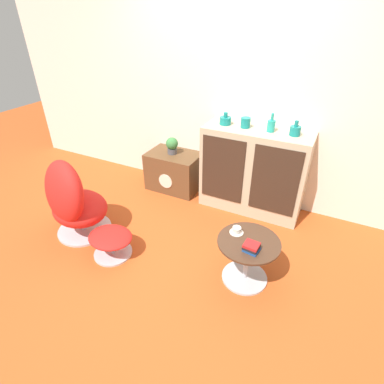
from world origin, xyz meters
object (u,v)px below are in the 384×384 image
(potted_plant, at_px, (172,145))
(teacup, at_px, (237,231))
(vase_rightmost, at_px, (295,130))
(book_stack, at_px, (251,247))
(vase_inner_left, at_px, (246,123))
(egg_chair, at_px, (73,201))
(vase_inner_right, at_px, (271,125))
(ottoman, at_px, (111,240))
(tv_console, at_px, (174,171))
(vase_leftmost, at_px, (225,120))
(sideboard, at_px, (253,171))
(coffee_table, at_px, (247,257))

(potted_plant, distance_m, teacup, 1.68)
(vase_rightmost, relative_size, book_stack, 1.13)
(vase_inner_left, relative_size, potted_plant, 0.51)
(egg_chair, height_order, vase_inner_right, vase_inner_right)
(vase_inner_left, bearing_deg, ottoman, -119.92)
(tv_console, bearing_deg, egg_chair, -108.77)
(vase_leftmost, bearing_deg, vase_inner_right, 0.00)
(sideboard, distance_m, vase_rightmost, 0.67)
(potted_plant, bearing_deg, tv_console, -1.51)
(sideboard, xyz_separation_m, potted_plant, (-1.09, -0.00, 0.12))
(vase_leftmost, bearing_deg, book_stack, -59.11)
(egg_chair, height_order, teacup, egg_chair)
(vase_inner_left, distance_m, vase_rightmost, 0.53)
(teacup, bearing_deg, sideboard, 99.52)
(book_stack, bearing_deg, vase_leftmost, 120.89)
(sideboard, height_order, coffee_table, sideboard)
(vase_inner_right, bearing_deg, coffee_table, -80.85)
(book_stack, bearing_deg, ottoman, -171.97)
(ottoman, distance_m, book_stack, 1.38)
(teacup, bearing_deg, coffee_table, -24.95)
(coffee_table, height_order, vase_inner_left, vase_inner_left)
(sideboard, bearing_deg, vase_rightmost, 0.58)
(tv_console, distance_m, teacup, 1.67)
(egg_chair, bearing_deg, potted_plant, 72.03)
(coffee_table, distance_m, vase_inner_right, 1.42)
(book_stack, bearing_deg, vase_inner_right, 100.58)
(egg_chair, distance_m, teacup, 1.72)
(vase_leftmost, height_order, vase_inner_left, vase_leftmost)
(egg_chair, bearing_deg, vase_inner_left, 44.25)
(vase_inner_left, relative_size, vase_rightmost, 0.71)
(coffee_table, xyz_separation_m, book_stack, (0.05, -0.10, 0.21))
(egg_chair, bearing_deg, sideboard, 41.24)
(egg_chair, distance_m, vase_inner_left, 2.02)
(vase_inner_right, distance_m, teacup, 1.25)
(vase_leftmost, xyz_separation_m, vase_rightmost, (0.76, 0.00, 0.01))
(vase_inner_left, height_order, teacup, vase_inner_left)
(sideboard, relative_size, vase_inner_right, 6.02)
(ottoman, distance_m, coffee_table, 1.33)
(potted_plant, xyz_separation_m, teacup, (1.27, -1.08, -0.16))
(egg_chair, relative_size, vase_inner_right, 4.57)
(tv_console, xyz_separation_m, vase_inner_left, (0.92, 0.00, 0.81))
(sideboard, xyz_separation_m, vase_inner_left, (-0.15, 0.00, 0.56))
(tv_console, relative_size, vase_leftmost, 5.07)
(tv_console, distance_m, book_stack, 1.91)
(vase_inner_right, xyz_separation_m, potted_plant, (-1.22, -0.00, -0.45))
(egg_chair, bearing_deg, ottoman, -10.53)
(teacup, bearing_deg, vase_inner_left, 106.88)
(potted_plant, height_order, book_stack, potted_plant)
(egg_chair, bearing_deg, coffee_table, 5.85)
(sideboard, bearing_deg, vase_inner_right, 1.69)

